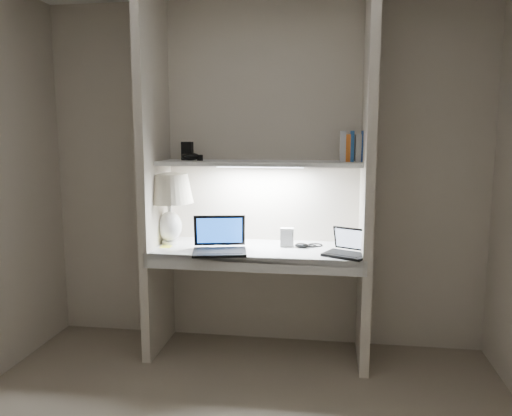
% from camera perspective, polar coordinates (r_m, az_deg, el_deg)
% --- Properties ---
extents(back_wall, '(3.20, 0.01, 2.50)m').
position_cam_1_polar(back_wall, '(3.66, 0.80, 3.74)').
color(back_wall, beige).
rests_on(back_wall, floor).
extents(alcove_panel_left, '(0.06, 0.55, 2.50)m').
position_cam_1_polar(alcove_panel_left, '(3.57, -11.51, 3.45)').
color(alcove_panel_left, beige).
rests_on(alcove_panel_left, floor).
extents(alcove_panel_right, '(0.06, 0.55, 2.50)m').
position_cam_1_polar(alcove_panel_right, '(3.37, 12.60, 3.12)').
color(alcove_panel_right, beige).
rests_on(alcove_panel_right, floor).
extents(desk, '(1.40, 0.55, 0.04)m').
position_cam_1_polar(desk, '(3.47, 0.19, -4.88)').
color(desk, white).
rests_on(desk, alcove_panel_left).
extents(desk_apron, '(1.46, 0.03, 0.10)m').
position_cam_1_polar(desk_apron, '(3.23, -0.48, -6.46)').
color(desk_apron, silver).
rests_on(desk_apron, desk).
extents(shelf, '(1.40, 0.36, 0.03)m').
position_cam_1_polar(shelf, '(3.48, 0.41, 5.14)').
color(shelf, silver).
rests_on(shelf, back_wall).
extents(strip_light, '(0.60, 0.04, 0.02)m').
position_cam_1_polar(strip_light, '(3.48, 0.41, 4.78)').
color(strip_light, white).
rests_on(strip_light, shelf).
extents(table_lamp, '(0.34, 0.34, 0.50)m').
position_cam_1_polar(table_lamp, '(3.59, -9.89, 1.28)').
color(table_lamp, white).
rests_on(table_lamp, desk).
extents(laptop_main, '(0.40, 0.37, 0.24)m').
position_cam_1_polar(laptop_main, '(3.35, -4.19, -4.10)').
color(laptop_main, black).
rests_on(laptop_main, desk).
extents(laptop_netbook, '(0.34, 0.32, 0.17)m').
position_cam_1_polar(laptop_netbook, '(3.31, 10.48, -4.63)').
color(laptop_netbook, black).
rests_on(laptop_netbook, desk).
extents(speaker, '(0.10, 0.07, 0.13)m').
position_cam_1_polar(speaker, '(3.50, 3.56, -3.36)').
color(speaker, silver).
rests_on(speaker, desk).
extents(mouse, '(0.11, 0.08, 0.04)m').
position_cam_1_polar(mouse, '(3.47, 5.25, -4.28)').
color(mouse, black).
rests_on(mouse, desk).
extents(cable_coil, '(0.13, 0.13, 0.01)m').
position_cam_1_polar(cable_coil, '(3.55, 6.79, -4.22)').
color(cable_coil, black).
rests_on(cable_coil, desk).
extents(sticky_note, '(0.08, 0.08, 0.00)m').
position_cam_1_polar(sticky_note, '(3.55, -10.27, -4.37)').
color(sticky_note, '#FDFE35').
rests_on(sticky_note, desk).
extents(book_row, '(0.20, 0.14, 0.21)m').
position_cam_1_polar(book_row, '(3.48, 11.17, 6.85)').
color(book_row, white).
rests_on(book_row, shelf).
extents(shelf_box, '(0.08, 0.06, 0.13)m').
position_cam_1_polar(shelf_box, '(3.65, -7.86, 6.48)').
color(shelf_box, black).
rests_on(shelf_box, shelf).
extents(shelf_gadget, '(0.15, 0.12, 0.06)m').
position_cam_1_polar(shelf_gadget, '(3.57, -7.50, 5.86)').
color(shelf_gadget, black).
rests_on(shelf_gadget, shelf).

